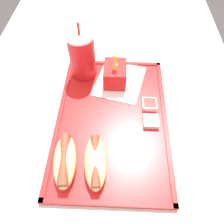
# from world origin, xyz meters

# --- Properties ---
(ground_plane) EXTENTS (8.00, 8.00, 0.00)m
(ground_plane) POSITION_xyz_m (0.00, 0.00, 0.00)
(ground_plane) COLOR #383333
(dining_table) EXTENTS (1.41, 0.84, 0.73)m
(dining_table) POSITION_xyz_m (0.00, 0.00, 0.36)
(dining_table) COLOR beige
(dining_table) RESTS_ON ground_plane
(food_tray) EXTENTS (0.46, 0.30, 0.01)m
(food_tray) POSITION_xyz_m (-0.00, -0.02, 0.73)
(food_tray) COLOR red
(food_tray) RESTS_ON dining_table
(paper_napkin) EXTENTS (0.19, 0.17, 0.00)m
(paper_napkin) POSITION_xyz_m (0.14, -0.04, 0.74)
(paper_napkin) COLOR white
(paper_napkin) RESTS_ON food_tray
(soda_cup) EXTENTS (0.08, 0.08, 0.18)m
(soda_cup) POSITION_xyz_m (0.17, 0.07, 0.81)
(soda_cup) COLOR red
(soda_cup) RESTS_ON food_tray
(hot_dog_far) EXTENTS (0.14, 0.07, 0.04)m
(hot_dog_far) POSITION_xyz_m (-0.14, 0.08, 0.76)
(hot_dog_far) COLOR #DBB270
(hot_dog_far) RESTS_ON food_tray
(hot_dog_near) EXTENTS (0.14, 0.07, 0.04)m
(hot_dog_near) POSITION_xyz_m (-0.14, 0.01, 0.76)
(hot_dog_near) COLOR #DBB270
(hot_dog_near) RESTS_ON food_tray
(fries_carton) EXTENTS (0.08, 0.07, 0.11)m
(fries_carton) POSITION_xyz_m (0.14, -0.03, 0.77)
(fries_carton) COLOR red
(fries_carton) RESTS_ON food_tray
(sauce_cup_mayo) EXTENTS (0.04, 0.04, 0.02)m
(sauce_cup_mayo) POSITION_xyz_m (-0.01, -0.13, 0.74)
(sauce_cup_mayo) COLOR silver
(sauce_cup_mayo) RESTS_ON food_tray
(sauce_cup_ketchup) EXTENTS (0.04, 0.04, 0.02)m
(sauce_cup_ketchup) POSITION_xyz_m (0.05, -0.13, 0.74)
(sauce_cup_ketchup) COLOR silver
(sauce_cup_ketchup) RESTS_ON food_tray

